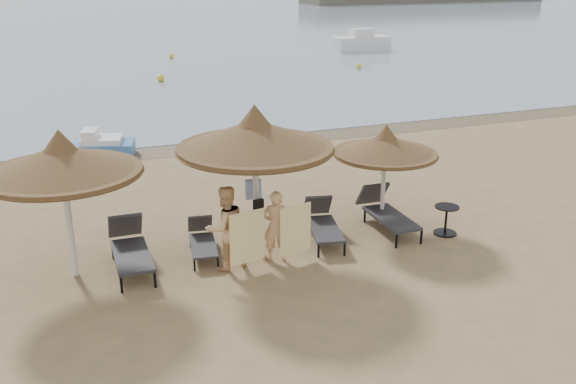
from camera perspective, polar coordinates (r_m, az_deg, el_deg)
name	(u,v)px	position (r m, az deg, el deg)	size (l,w,h in m)	color
ground	(249,269)	(13.32, -3.52, -6.88)	(160.00, 160.00, 0.00)	olive
sea	(61,10)	(91.64, -19.54, 14.96)	(200.00, 140.00, 0.03)	slate
wet_sand_strip	(163,151)	(21.90, -11.06, 3.60)	(200.00, 1.60, 0.01)	brown
palapa_left	(62,161)	(12.92, -19.48, 2.63)	(3.05, 3.05, 3.02)	silver
palapa_center	(255,136)	(13.18, -2.96, 4.97)	(3.30, 3.30, 3.27)	silver
palapa_right	(385,146)	(15.07, 8.65, 4.10)	(2.48, 2.48, 2.45)	silver
lounger_far_left	(130,247)	(13.68, -13.87, -4.75)	(0.74, 2.13, 0.95)	black
lounger_near_left	(202,239)	(14.02, -7.63, -4.17)	(0.77, 1.65, 0.71)	black
lounger_near_right	(323,222)	(14.64, 3.09, -2.68)	(1.03, 1.99, 0.85)	black
lounger_far_right	(385,211)	(15.33, 8.66, -1.67)	(0.74, 2.11, 0.94)	black
side_table	(446,221)	(15.29, 13.86, -2.51)	(0.56, 0.56, 0.68)	black
person_left	(225,221)	(13.01, -5.60, -2.61)	(0.95, 0.62, 2.07)	#DFB079
person_right	(276,220)	(13.34, -1.11, -2.54)	(0.83, 0.54, 1.80)	#DFB079
towel_left	(247,237)	(12.89, -3.64, -4.05)	(0.78, 0.18, 1.11)	yellow
towel_right	(296,229)	(13.30, 0.68, -3.34)	(0.75, 0.20, 1.08)	yellow
bag_patterned	(253,189)	(13.70, -3.11, 0.25)	(0.34, 0.13, 0.42)	white
bag_dark	(258,207)	(13.49, -2.64, -1.33)	(0.24, 0.13, 0.33)	black
pedal_boat	(102,147)	(21.59, -16.23, 3.87)	(2.20, 1.62, 0.92)	#3364A8
buoy_mid	(171,56)	(43.54, -10.33, 11.80)	(0.33, 0.33, 0.33)	yellow
buoy_right	(359,66)	(38.89, 6.30, 11.07)	(0.33, 0.33, 0.33)	yellow
buoy_extra	(161,78)	(34.96, -11.25, 9.91)	(0.40, 0.40, 0.40)	yellow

